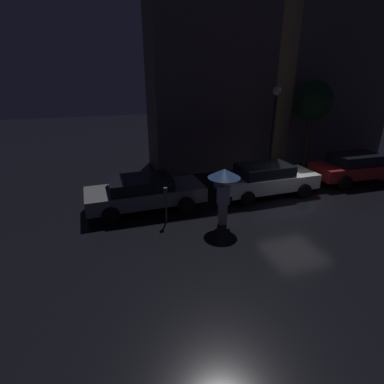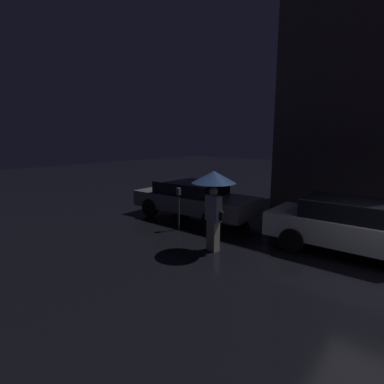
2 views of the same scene
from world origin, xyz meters
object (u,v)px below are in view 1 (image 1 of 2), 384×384
(parked_car_grey, at_px, (144,192))
(parking_meter, at_px, (166,201))
(parked_car_white, at_px, (266,179))
(pedestrian_with_umbrella, at_px, (224,180))
(parked_car_red, at_px, (356,167))
(street_lamp_near, at_px, (274,116))

(parked_car_grey, bearing_deg, parking_meter, -70.69)
(parked_car_grey, distance_m, parked_car_white, 5.39)
(pedestrian_with_umbrella, bearing_deg, parked_car_red, -152.73)
(parked_car_grey, distance_m, pedestrian_with_umbrella, 3.41)
(parked_car_red, distance_m, parking_meter, 10.11)
(pedestrian_with_umbrella, relative_size, street_lamp_near, 0.47)
(street_lamp_near, bearing_deg, pedestrian_with_umbrella, -135.68)
(parked_car_white, distance_m, street_lamp_near, 3.67)
(parked_car_white, distance_m, pedestrian_with_umbrella, 3.72)
(pedestrian_with_umbrella, distance_m, street_lamp_near, 6.45)
(parked_car_white, bearing_deg, parking_meter, -165.90)
(parked_car_white, xyz_separation_m, parked_car_red, (5.15, 0.22, 0.02))
(pedestrian_with_umbrella, relative_size, parking_meter, 1.55)
(parked_car_white, relative_size, parked_car_red, 0.99)
(pedestrian_with_umbrella, height_order, parking_meter, pedestrian_with_umbrella)
(pedestrian_with_umbrella, xyz_separation_m, street_lamp_near, (4.50, 4.40, 1.42))
(parked_car_red, height_order, pedestrian_with_umbrella, pedestrian_with_umbrella)
(parked_car_red, relative_size, pedestrian_with_umbrella, 2.15)
(parked_car_grey, relative_size, parking_meter, 3.44)
(parked_car_grey, xyz_separation_m, pedestrian_with_umbrella, (2.45, -2.16, 0.97))
(parked_car_red, height_order, street_lamp_near, street_lamp_near)
(parked_car_grey, height_order, street_lamp_near, street_lamp_near)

